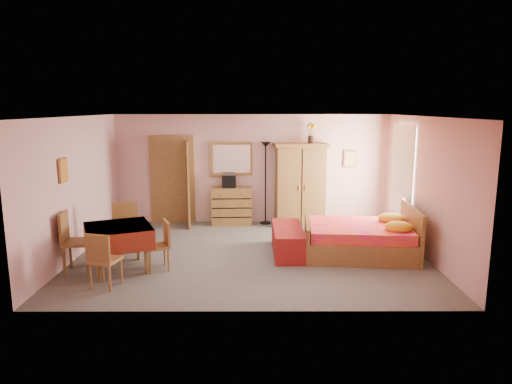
{
  "coord_description": "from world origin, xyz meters",
  "views": [
    {
      "loc": [
        0.08,
        -8.37,
        2.77
      ],
      "look_at": [
        0.1,
        0.3,
        1.15
      ],
      "focal_mm": 32.0,
      "sensor_mm": 36.0,
      "label": 1
    }
  ],
  "objects_px": {
    "wall_mirror": "(232,159)",
    "stereo": "(229,181)",
    "chair_west": "(78,241)",
    "chair_east": "(157,246)",
    "chest_of_drawers": "(232,206)",
    "floor_lamp": "(265,183)",
    "chair_north": "(127,231)",
    "sunflower_vase": "(311,133)",
    "chair_south": "(105,259)",
    "dining_table": "(119,248)",
    "wardrobe": "(300,185)",
    "bed": "(359,230)",
    "bench": "(288,240)"
  },
  "relations": [
    {
      "from": "floor_lamp",
      "to": "sunflower_vase",
      "type": "xyz_separation_m",
      "value": [
        1.05,
        -0.04,
        1.19
      ]
    },
    {
      "from": "floor_lamp",
      "to": "chest_of_drawers",
      "type": "bearing_deg",
      "value": -176.61
    },
    {
      "from": "floor_lamp",
      "to": "chair_north",
      "type": "height_order",
      "value": "floor_lamp"
    },
    {
      "from": "chair_south",
      "to": "chair_west",
      "type": "height_order",
      "value": "chair_west"
    },
    {
      "from": "chair_north",
      "to": "chair_east",
      "type": "distance_m",
      "value": 0.95
    },
    {
      "from": "chest_of_drawers",
      "to": "chair_north",
      "type": "xyz_separation_m",
      "value": [
        -1.82,
        -2.46,
        0.06
      ]
    },
    {
      "from": "chest_of_drawers",
      "to": "wall_mirror",
      "type": "xyz_separation_m",
      "value": [
        0.0,
        0.21,
        1.1
      ]
    },
    {
      "from": "chest_of_drawers",
      "to": "floor_lamp",
      "type": "height_order",
      "value": "floor_lamp"
    },
    {
      "from": "stereo",
      "to": "chair_south",
      "type": "xyz_separation_m",
      "value": [
        -1.72,
        -3.86,
        -0.6
      ]
    },
    {
      "from": "stereo",
      "to": "chair_south",
      "type": "height_order",
      "value": "stereo"
    },
    {
      "from": "chair_west",
      "to": "chair_east",
      "type": "distance_m",
      "value": 1.34
    },
    {
      "from": "stereo",
      "to": "bed",
      "type": "relative_size",
      "value": 0.15
    },
    {
      "from": "stereo",
      "to": "bed",
      "type": "distance_m",
      "value": 3.48
    },
    {
      "from": "wall_mirror",
      "to": "stereo",
      "type": "relative_size",
      "value": 3.23
    },
    {
      "from": "chair_north",
      "to": "chair_west",
      "type": "relative_size",
      "value": 0.99
    },
    {
      "from": "chest_of_drawers",
      "to": "bed",
      "type": "height_order",
      "value": "bed"
    },
    {
      "from": "bed",
      "to": "chair_west",
      "type": "height_order",
      "value": "chair_west"
    },
    {
      "from": "chest_of_drawers",
      "to": "wardrobe",
      "type": "distance_m",
      "value": 1.7
    },
    {
      "from": "chest_of_drawers",
      "to": "wardrobe",
      "type": "height_order",
      "value": "wardrobe"
    },
    {
      "from": "sunflower_vase",
      "to": "chair_west",
      "type": "distance_m",
      "value": 5.61
    },
    {
      "from": "floor_lamp",
      "to": "sunflower_vase",
      "type": "relative_size",
      "value": 4.19
    },
    {
      "from": "floor_lamp",
      "to": "chair_east",
      "type": "height_order",
      "value": "floor_lamp"
    },
    {
      "from": "stereo",
      "to": "dining_table",
      "type": "distance_m",
      "value": 3.6
    },
    {
      "from": "chair_west",
      "to": "chair_east",
      "type": "bearing_deg",
      "value": 84.77
    },
    {
      "from": "sunflower_vase",
      "to": "floor_lamp",
      "type": "bearing_deg",
      "value": 177.8
    },
    {
      "from": "dining_table",
      "to": "chest_of_drawers",
      "type": "bearing_deg",
      "value": 60.14
    },
    {
      "from": "wardrobe",
      "to": "chair_west",
      "type": "height_order",
      "value": "wardrobe"
    },
    {
      "from": "chest_of_drawers",
      "to": "stereo",
      "type": "bearing_deg",
      "value": -163.8
    },
    {
      "from": "sunflower_vase",
      "to": "dining_table",
      "type": "distance_m",
      "value": 5.11
    },
    {
      "from": "floor_lamp",
      "to": "dining_table",
      "type": "relative_size",
      "value": 1.86
    },
    {
      "from": "chair_north",
      "to": "bed",
      "type": "bearing_deg",
      "value": 159.83
    },
    {
      "from": "wall_mirror",
      "to": "wardrobe",
      "type": "bearing_deg",
      "value": -14.46
    },
    {
      "from": "wall_mirror",
      "to": "wardrobe",
      "type": "xyz_separation_m",
      "value": [
        1.61,
        -0.28,
        -0.58
      ]
    },
    {
      "from": "sunflower_vase",
      "to": "dining_table",
      "type": "bearing_deg",
      "value": -139.46
    },
    {
      "from": "bed",
      "to": "chair_north",
      "type": "bearing_deg",
      "value": -172.74
    },
    {
      "from": "wardrobe",
      "to": "bed",
      "type": "distance_m",
      "value": 2.45
    },
    {
      "from": "wardrobe",
      "to": "sunflower_vase",
      "type": "xyz_separation_m",
      "value": [
        0.24,
        0.07,
        1.21
      ]
    },
    {
      "from": "sunflower_vase",
      "to": "chair_south",
      "type": "xyz_separation_m",
      "value": [
        -3.63,
        -3.88,
        -1.73
      ]
    },
    {
      "from": "dining_table",
      "to": "sunflower_vase",
      "type": "bearing_deg",
      "value": 40.54
    },
    {
      "from": "stereo",
      "to": "dining_table",
      "type": "height_order",
      "value": "stereo"
    },
    {
      "from": "bench",
      "to": "chair_south",
      "type": "relative_size",
      "value": 1.69
    },
    {
      "from": "stereo",
      "to": "bench",
      "type": "height_order",
      "value": "stereo"
    },
    {
      "from": "stereo",
      "to": "dining_table",
      "type": "relative_size",
      "value": 0.3
    },
    {
      "from": "stereo",
      "to": "wall_mirror",
      "type": "bearing_deg",
      "value": 76.58
    },
    {
      "from": "chair_west",
      "to": "dining_table",
      "type": "bearing_deg",
      "value": 86.46
    },
    {
      "from": "chest_of_drawers",
      "to": "dining_table",
      "type": "height_order",
      "value": "chest_of_drawers"
    },
    {
      "from": "bed",
      "to": "chair_south",
      "type": "bearing_deg",
      "value": -154.73
    },
    {
      "from": "dining_table",
      "to": "chair_east",
      "type": "height_order",
      "value": "chair_east"
    },
    {
      "from": "chest_of_drawers",
      "to": "bed",
      "type": "bearing_deg",
      "value": -44.5
    },
    {
      "from": "wall_mirror",
      "to": "stereo",
      "type": "bearing_deg",
      "value": -108.2
    }
  ]
}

